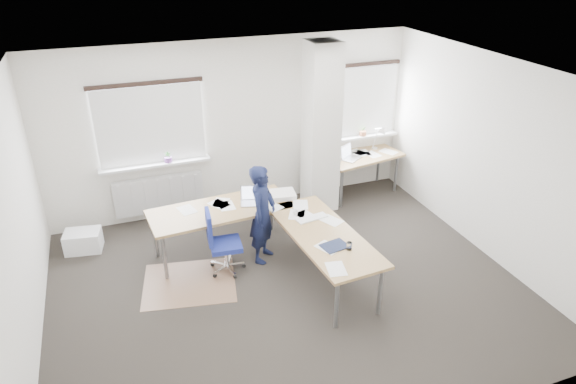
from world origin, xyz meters
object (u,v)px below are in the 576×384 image
object	(u,v)px
desk_main	(273,222)
desk_side	(362,158)
task_chair	(224,254)
person	(263,214)

from	to	relation	value
desk_main	desk_side	distance (m)	2.71
task_chair	desk_main	bearing A→B (deg)	-1.85
desk_side	person	size ratio (longest dim) A/B	1.04
desk_main	person	world-z (taller)	person
desk_side	task_chair	bearing A→B (deg)	-162.47
desk_main	task_chair	xyz separation A→B (m)	(-0.68, 0.09, -0.43)
desk_side	task_chair	distance (m)	3.27
desk_side	person	distance (m)	2.67
desk_main	desk_side	bearing A→B (deg)	31.50
desk_side	person	bearing A→B (deg)	-158.56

